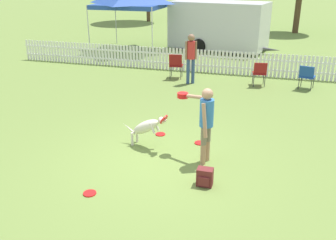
# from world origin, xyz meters

# --- Properties ---
(ground_plane) EXTENTS (240.00, 240.00, 0.00)m
(ground_plane) POSITION_xyz_m (0.00, 0.00, 0.00)
(ground_plane) COLOR olive
(handler_person) EXTENTS (0.88, 0.83, 1.60)m
(handler_person) POSITION_xyz_m (0.79, 0.27, 1.01)
(handler_person) COLOR tan
(handler_person) RESTS_ON ground_plane
(leaping_dog) EXTENTS (1.18, 0.47, 0.86)m
(leaping_dog) POSITION_xyz_m (-0.56, 0.59, 0.49)
(leaping_dog) COLOR beige
(leaping_dog) RESTS_ON ground_plane
(frisbee_near_handler) EXTENTS (0.23, 0.23, 0.02)m
(frisbee_near_handler) POSITION_xyz_m (0.54, 1.10, 0.01)
(frisbee_near_handler) COLOR red
(frisbee_near_handler) RESTS_ON ground_plane
(frisbee_near_dog) EXTENTS (0.23, 0.23, 0.02)m
(frisbee_near_dog) POSITION_xyz_m (-0.91, -1.53, 0.01)
(frisbee_near_dog) COLOR red
(frisbee_near_dog) RESTS_ON ground_plane
(frisbee_midfield) EXTENTS (0.23, 0.23, 0.02)m
(frisbee_midfield) POSITION_xyz_m (-0.48, 1.32, 0.01)
(frisbee_midfield) COLOR red
(frisbee_midfield) RESTS_ON ground_plane
(backpack_on_grass) EXTENTS (0.29, 0.24, 0.34)m
(backpack_on_grass) POSITION_xyz_m (1.01, -0.66, 0.17)
(backpack_on_grass) COLOR maroon
(backpack_on_grass) RESTS_ON ground_plane
(picket_fence) EXTENTS (17.48, 0.04, 0.88)m
(picket_fence) POSITION_xyz_m (-0.00, 7.60, 0.44)
(picket_fence) COLOR white
(picket_fence) RESTS_ON ground_plane
(folding_chair_blue_left) EXTENTS (0.53, 0.55, 0.93)m
(folding_chair_blue_left) POSITION_xyz_m (-1.47, 6.36, 0.56)
(folding_chair_blue_left) COLOR #333338
(folding_chair_blue_left) RESTS_ON ground_plane
(folding_chair_center) EXTENTS (0.51, 0.52, 0.85)m
(folding_chair_center) POSITION_xyz_m (1.54, 6.24, 0.51)
(folding_chair_center) COLOR #333338
(folding_chair_center) RESTS_ON ground_plane
(folding_chair_green_right) EXTENTS (0.57, 0.59, 0.82)m
(folding_chair_green_right) POSITION_xyz_m (3.07, 6.28, 0.49)
(folding_chair_green_right) COLOR #333338
(folding_chair_green_right) RESTS_ON ground_plane
(spectator_standing) EXTENTS (0.38, 0.27, 1.73)m
(spectator_standing) POSITION_xyz_m (-0.81, 5.90, 1.06)
(spectator_standing) COLOR #334C7A
(spectator_standing) RESTS_ON ground_plane
(equipment_trailer) EXTENTS (5.50, 3.00, 2.35)m
(equipment_trailer) POSITION_xyz_m (-0.87, 12.19, 1.24)
(equipment_trailer) COLOR silver
(equipment_trailer) RESTS_ON ground_plane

